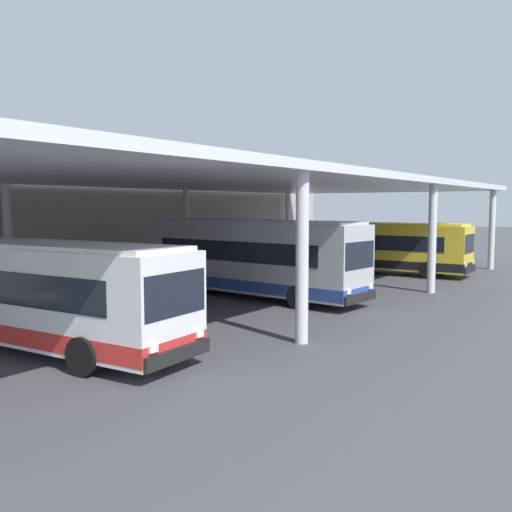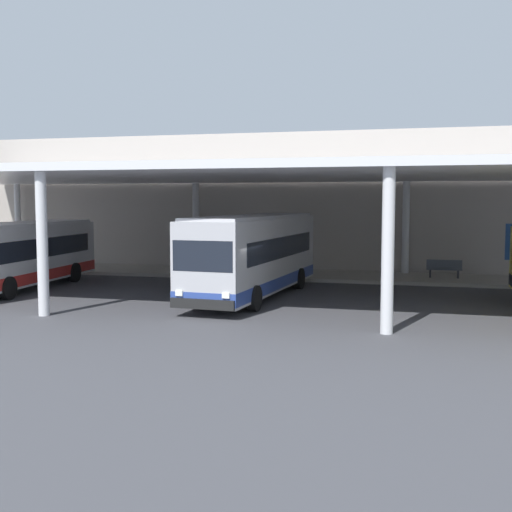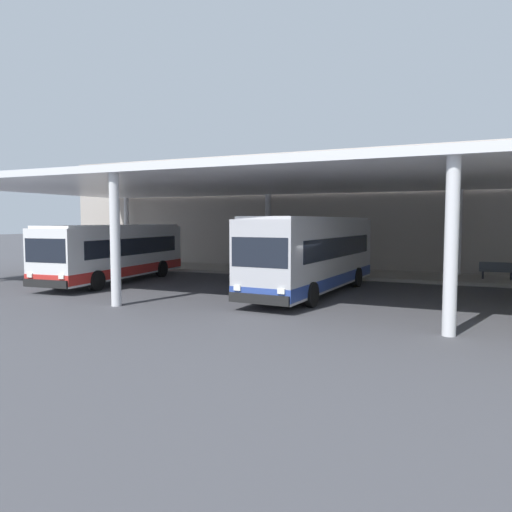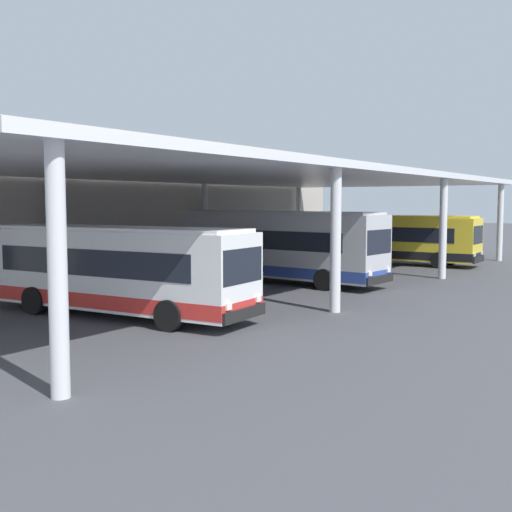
{
  "view_description": "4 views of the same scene",
  "coord_description": "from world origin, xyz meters",
  "px_view_note": "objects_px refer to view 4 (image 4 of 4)",
  "views": [
    {
      "loc": [
        -20.79,
        -11.14,
        4.21
      ],
      "look_at": [
        1.04,
        4.33,
        1.82
      ],
      "focal_mm": 39.22,
      "sensor_mm": 36.0,
      "label": 1
    },
    {
      "loc": [
        7.38,
        -22.98,
        4.22
      ],
      "look_at": [
        0.34,
        3.22,
        1.86
      ],
      "focal_mm": 45.14,
      "sensor_mm": 36.0,
      "label": 2
    },
    {
      "loc": [
        6.5,
        -17.47,
        3.39
      ],
      "look_at": [
        -2.19,
        2.34,
        1.79
      ],
      "focal_mm": 33.33,
      "sensor_mm": 36.0,
      "label": 3
    },
    {
      "loc": [
        -26.77,
        -13.0,
        4.03
      ],
      "look_at": [
        -0.47,
        4.88,
        1.31
      ],
      "focal_mm": 44.33,
      "sensor_mm": 36.0,
      "label": 4
    }
  ],
  "objects_px": {
    "bus_nearest_bay": "(117,270)",
    "banner_sign": "(279,231)",
    "bus_middle_bay": "(396,239)",
    "bench_waiting": "(243,252)",
    "trash_bin": "(275,248)",
    "bus_second_bay": "(278,246)"
  },
  "relations": [
    {
      "from": "bus_nearest_bay",
      "to": "banner_sign",
      "type": "bearing_deg",
      "value": 18.19
    },
    {
      "from": "bus_middle_bay",
      "to": "bench_waiting",
      "type": "xyz_separation_m",
      "value": [
        -4.11,
        9.26,
        -0.99
      ]
    },
    {
      "from": "bus_middle_bay",
      "to": "trash_bin",
      "type": "bearing_deg",
      "value": 93.1
    },
    {
      "from": "bus_nearest_bay",
      "to": "banner_sign",
      "type": "distance_m",
      "value": 23.86
    },
    {
      "from": "bus_middle_bay",
      "to": "bus_second_bay",
      "type": "bearing_deg",
      "value": 173.77
    },
    {
      "from": "bus_second_bay",
      "to": "banner_sign",
      "type": "height_order",
      "value": "bus_second_bay"
    },
    {
      "from": "bus_nearest_bay",
      "to": "bench_waiting",
      "type": "height_order",
      "value": "bus_nearest_bay"
    },
    {
      "from": "bus_middle_bay",
      "to": "banner_sign",
      "type": "bearing_deg",
      "value": 96.17
    },
    {
      "from": "bench_waiting",
      "to": "trash_bin",
      "type": "height_order",
      "value": "trash_bin"
    },
    {
      "from": "bus_middle_bay",
      "to": "trash_bin",
      "type": "xyz_separation_m",
      "value": [
        -0.49,
        8.99,
        -0.98
      ]
    },
    {
      "from": "banner_sign",
      "to": "trash_bin",
      "type": "bearing_deg",
      "value": 55.16
    },
    {
      "from": "bus_nearest_bay",
      "to": "bus_middle_bay",
      "type": "distance_m",
      "value": 23.59
    },
    {
      "from": "bench_waiting",
      "to": "banner_sign",
      "type": "relative_size",
      "value": 0.56
    },
    {
      "from": "bus_second_bay",
      "to": "bus_middle_bay",
      "type": "distance_m",
      "value": 12.32
    },
    {
      "from": "banner_sign",
      "to": "bus_nearest_bay",
      "type": "bearing_deg",
      "value": -161.81
    },
    {
      "from": "bench_waiting",
      "to": "trash_bin",
      "type": "bearing_deg",
      "value": -4.33
    },
    {
      "from": "bench_waiting",
      "to": "banner_sign",
      "type": "xyz_separation_m",
      "value": [
        3.2,
        -0.88,
        1.32
      ]
    },
    {
      "from": "bus_nearest_bay",
      "to": "trash_bin",
      "type": "height_order",
      "value": "bus_nearest_bay"
    },
    {
      "from": "bus_middle_bay",
      "to": "bus_nearest_bay",
      "type": "bearing_deg",
      "value": 177.71
    },
    {
      "from": "bus_second_bay",
      "to": "bus_middle_bay",
      "type": "xyz_separation_m",
      "value": [
        12.25,
        -1.34,
        -0.19
      ]
    },
    {
      "from": "trash_bin",
      "to": "banner_sign",
      "type": "relative_size",
      "value": 0.31
    },
    {
      "from": "bench_waiting",
      "to": "banner_sign",
      "type": "distance_m",
      "value": 3.57
    }
  ]
}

